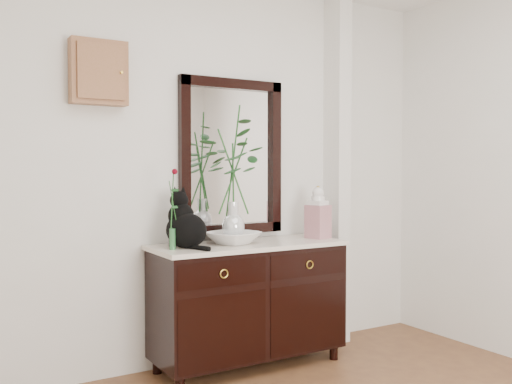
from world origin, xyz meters
TOP-DOWN VIEW (x-y plane):
  - wall_back at (0.00, 1.98)m, footprint 3.60×0.04m
  - pilaster at (1.00, 1.90)m, footprint 0.12×0.20m
  - sideboard at (0.10, 1.73)m, footprint 1.33×0.52m
  - wall_mirror at (0.10, 1.97)m, footprint 0.80×0.06m
  - key_cabinet at (-0.85, 1.94)m, footprint 0.35×0.10m
  - cat at (-0.36, 1.73)m, footprint 0.34×0.38m
  - lotus_bowl at (-0.02, 1.73)m, footprint 0.43×0.43m
  - vase_branches at (-0.02, 1.73)m, footprint 0.51×0.51m
  - bud_vase_rose at (-0.47, 1.69)m, footprint 0.07×0.07m
  - ginger_jar at (0.67, 1.70)m, footprint 0.17×0.17m

SIDE VIEW (x-z plane):
  - sideboard at x=0.10m, z-range 0.06..0.88m
  - lotus_bowl at x=-0.02m, z-range 0.85..0.93m
  - cat at x=-0.36m, z-range 0.85..1.22m
  - ginger_jar at x=0.67m, z-range 0.85..1.23m
  - bud_vase_rose at x=-0.47m, z-range 0.85..1.36m
  - vase_branches at x=-0.02m, z-range 0.87..1.79m
  - wall_back at x=0.00m, z-range 0.00..2.70m
  - pilaster at x=1.00m, z-range 0.00..2.70m
  - wall_mirror at x=0.10m, z-range 0.89..1.99m
  - key_cabinet at x=-0.85m, z-range 1.75..2.15m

